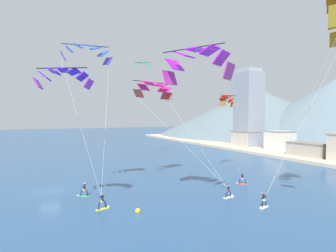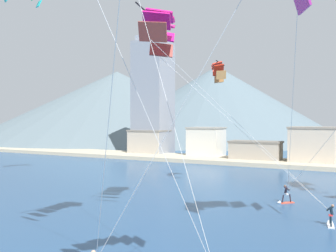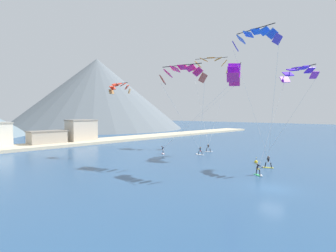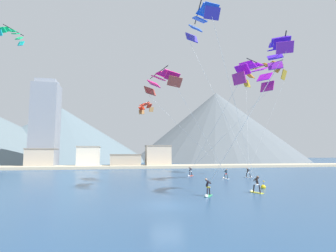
{
  "view_description": "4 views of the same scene",
  "coord_description": "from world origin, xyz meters",
  "px_view_note": "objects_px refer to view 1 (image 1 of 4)",
  "views": [
    {
      "loc": [
        38.58,
        -1.49,
        10.03
      ],
      "look_at": [
        2.5,
        16.64,
        8.6
      ],
      "focal_mm": 28.0,
      "sensor_mm": 36.0,
      "label": 1
    },
    {
      "loc": [
        15.55,
        -9.55,
        7.67
      ],
      "look_at": [
        0.05,
        19.5,
        7.1
      ],
      "focal_mm": 40.0,
      "sensor_mm": 36.0,
      "label": 2
    },
    {
      "loc": [
        -28.34,
        -11.33,
        8.17
      ],
      "look_at": [
        -3.79,
        12.1,
        6.56
      ],
      "focal_mm": 28.0,
      "sensor_mm": 36.0,
      "label": 3
    },
    {
      "loc": [
        -3.88,
        -20.91,
        4.11
      ],
      "look_at": [
        2.41,
        12.59,
        7.67
      ],
      "focal_mm": 28.0,
      "sensor_mm": 36.0,
      "label": 4
    }
  ],
  "objects_px": {
    "kitesurfer_far_left": "(104,204)",
    "parafoil_kite_near_lead": "(154,88)",
    "kitesurfer_mid_center": "(263,203)",
    "parafoil_kite_distant_high_outer": "(143,65)",
    "kitesurfer_far_right": "(83,192)",
    "parafoil_kite_near_trail": "(197,62)",
    "parafoil_kite_distant_low_drift": "(227,100)",
    "race_marker_buoy": "(138,211)",
    "parafoil_kite_far_left": "(87,52)",
    "kitesurfer_near_trail": "(241,181)",
    "parafoil_kite_far_right": "(64,77)",
    "kitesurfer_near_lead": "(230,194)"
  },
  "relations": [
    {
      "from": "parafoil_kite_near_trail",
      "to": "parafoil_kite_distant_low_drift",
      "type": "bearing_deg",
      "value": 132.35
    },
    {
      "from": "kitesurfer_far_left",
      "to": "parafoil_kite_far_right",
      "type": "bearing_deg",
      "value": -80.33
    },
    {
      "from": "kitesurfer_far_left",
      "to": "kitesurfer_near_trail",
      "type": "bearing_deg",
      "value": 93.92
    },
    {
      "from": "kitesurfer_far_right",
      "to": "kitesurfer_near_lead",
      "type": "bearing_deg",
      "value": 61.88
    },
    {
      "from": "kitesurfer_mid_center",
      "to": "race_marker_buoy",
      "type": "bearing_deg",
      "value": -111.13
    },
    {
      "from": "race_marker_buoy",
      "to": "parafoil_kite_distant_low_drift",
      "type": "bearing_deg",
      "value": 118.99
    },
    {
      "from": "kitesurfer_far_right",
      "to": "parafoil_kite_near_lead",
      "type": "bearing_deg",
      "value": 102.98
    },
    {
      "from": "kitesurfer_far_right",
      "to": "parafoil_kite_far_left",
      "type": "bearing_deg",
      "value": 90.37
    },
    {
      "from": "parafoil_kite_far_left",
      "to": "parafoil_kite_distant_high_outer",
      "type": "bearing_deg",
      "value": 145.5
    },
    {
      "from": "kitesurfer_near_trail",
      "to": "kitesurfer_far_right",
      "type": "relative_size",
      "value": 0.97
    },
    {
      "from": "kitesurfer_far_left",
      "to": "parafoil_kite_near_trail",
      "type": "xyz_separation_m",
      "value": [
        5.12,
        8.61,
        15.2
      ]
    },
    {
      "from": "parafoil_kite_far_left",
      "to": "race_marker_buoy",
      "type": "distance_m",
      "value": 20.13
    },
    {
      "from": "kitesurfer_near_trail",
      "to": "parafoil_kite_far_right",
      "type": "xyz_separation_m",
      "value": [
        2.09,
        -24.67,
        13.44
      ]
    },
    {
      "from": "kitesurfer_near_trail",
      "to": "parafoil_kite_distant_low_drift",
      "type": "bearing_deg",
      "value": 154.95
    },
    {
      "from": "parafoil_kite_distant_low_drift",
      "to": "parafoil_kite_far_right",
      "type": "bearing_deg",
      "value": -70.69
    },
    {
      "from": "parafoil_kite_far_left",
      "to": "race_marker_buoy",
      "type": "bearing_deg",
      "value": 23.41
    },
    {
      "from": "kitesurfer_far_right",
      "to": "parafoil_kite_near_lead",
      "type": "relative_size",
      "value": 0.12
    },
    {
      "from": "parafoil_kite_distant_low_drift",
      "to": "race_marker_buoy",
      "type": "distance_m",
      "value": 27.72
    },
    {
      "from": "kitesurfer_near_lead",
      "to": "parafoil_kite_near_trail",
      "type": "bearing_deg",
      "value": -71.04
    },
    {
      "from": "kitesurfer_near_lead",
      "to": "parafoil_kite_far_right",
      "type": "height_order",
      "value": "parafoil_kite_far_right"
    },
    {
      "from": "kitesurfer_near_lead",
      "to": "parafoil_kite_distant_low_drift",
      "type": "bearing_deg",
      "value": 142.21
    },
    {
      "from": "race_marker_buoy",
      "to": "kitesurfer_near_trail",
      "type": "bearing_deg",
      "value": 102.8
    },
    {
      "from": "kitesurfer_near_lead",
      "to": "parafoil_kite_far_right",
      "type": "bearing_deg",
      "value": -96.88
    },
    {
      "from": "kitesurfer_mid_center",
      "to": "parafoil_kite_distant_high_outer",
      "type": "distance_m",
      "value": 44.16
    },
    {
      "from": "kitesurfer_far_right",
      "to": "race_marker_buoy",
      "type": "height_order",
      "value": "kitesurfer_far_right"
    },
    {
      "from": "kitesurfer_mid_center",
      "to": "parafoil_kite_near_lead",
      "type": "distance_m",
      "value": 21.87
    },
    {
      "from": "parafoil_kite_far_left",
      "to": "race_marker_buoy",
      "type": "xyz_separation_m",
      "value": [
        8.37,
        3.62,
        -17.95
      ]
    },
    {
      "from": "kitesurfer_mid_center",
      "to": "parafoil_kite_far_right",
      "type": "relative_size",
      "value": 0.13
    },
    {
      "from": "kitesurfer_far_left",
      "to": "parafoil_kite_near_lead",
      "type": "height_order",
      "value": "parafoil_kite_near_lead"
    },
    {
      "from": "parafoil_kite_distant_low_drift",
      "to": "race_marker_buoy",
      "type": "bearing_deg",
      "value": -61.01
    },
    {
      "from": "kitesurfer_near_trail",
      "to": "kitesurfer_far_left",
      "type": "distance_m",
      "value": 20.76
    },
    {
      "from": "kitesurfer_mid_center",
      "to": "parafoil_kite_near_trail",
      "type": "distance_m",
      "value": 17.01
    },
    {
      "from": "parafoil_kite_far_right",
      "to": "kitesurfer_mid_center",
      "type": "bearing_deg",
      "value": 70.72
    },
    {
      "from": "kitesurfer_far_right",
      "to": "parafoil_kite_near_trail",
      "type": "xyz_separation_m",
      "value": [
        10.86,
        9.96,
        15.24
      ]
    },
    {
      "from": "kitesurfer_far_left",
      "to": "race_marker_buoy",
      "type": "relative_size",
      "value": 1.8
    },
    {
      "from": "kitesurfer_far_right",
      "to": "race_marker_buoy",
      "type": "bearing_deg",
      "value": 27.16
    },
    {
      "from": "kitesurfer_far_right",
      "to": "parafoil_kite_distant_high_outer",
      "type": "relative_size",
      "value": 0.41
    },
    {
      "from": "kitesurfer_mid_center",
      "to": "race_marker_buoy",
      "type": "relative_size",
      "value": 1.74
    },
    {
      "from": "parafoil_kite_near_lead",
      "to": "kitesurfer_near_lead",
      "type": "bearing_deg",
      "value": 25.01
    },
    {
      "from": "kitesurfer_near_trail",
      "to": "race_marker_buoy",
      "type": "xyz_separation_m",
      "value": [
        4.04,
        -17.77,
        -0.34
      ]
    },
    {
      "from": "kitesurfer_far_left",
      "to": "race_marker_buoy",
      "type": "xyz_separation_m",
      "value": [
        2.62,
        2.94,
        -0.42
      ]
    },
    {
      "from": "kitesurfer_near_lead",
      "to": "kitesurfer_far_left",
      "type": "bearing_deg",
      "value": -101.19
    },
    {
      "from": "kitesurfer_far_left",
      "to": "parafoil_kite_distant_high_outer",
      "type": "xyz_separation_m",
      "value": [
        -30.79,
        16.53,
        21.82
      ]
    },
    {
      "from": "kitesurfer_far_left",
      "to": "race_marker_buoy",
      "type": "distance_m",
      "value": 3.96
    },
    {
      "from": "kitesurfer_near_lead",
      "to": "race_marker_buoy",
      "type": "xyz_separation_m",
      "value": [
        -0.33,
        -11.97,
        -0.29
      ]
    },
    {
      "from": "kitesurfer_far_right",
      "to": "parafoil_kite_far_left",
      "type": "relative_size",
      "value": 0.1
    },
    {
      "from": "parafoil_kite_far_right",
      "to": "parafoil_kite_distant_high_outer",
      "type": "height_order",
      "value": "parafoil_kite_distant_high_outer"
    },
    {
      "from": "kitesurfer_near_lead",
      "to": "kitesurfer_far_left",
      "type": "relative_size",
      "value": 0.97
    },
    {
      "from": "kitesurfer_far_left",
      "to": "parafoil_kite_near_lead",
      "type": "distance_m",
      "value": 18.75
    },
    {
      "from": "kitesurfer_mid_center",
      "to": "race_marker_buoy",
      "type": "distance_m",
      "value": 13.68
    }
  ]
}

